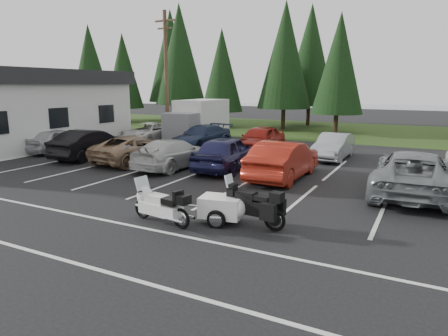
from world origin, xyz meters
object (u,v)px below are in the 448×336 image
car_near_3 (173,154)px  car_near_0 (59,140)px  car_near_1 (90,144)px  adventure_motorcycle (251,202)px  box_truck (195,121)px  car_far_0 (147,133)px  cargo_trailer (221,209)px  car_near_6 (414,173)px  car_near_5 (284,160)px  car_far_2 (260,139)px  utility_pole (166,74)px  touring_motorcycle (161,202)px  car_far_1 (201,137)px  car_near_4 (226,153)px  car_far_3 (334,146)px  car_near_2 (137,149)px

car_near_3 → car_near_0: bearing=-2.6°
car_near_1 → adventure_motorcycle: car_near_1 is taller
box_truck → car_far_0: 3.46m
cargo_trailer → car_near_6: bearing=41.4°
car_near_1 → car_near_6: (16.08, -0.15, 0.02)m
car_near_5 → car_far_2: size_ratio=1.07×
car_near_5 → adventure_motorcycle: (1.16, -6.07, -0.10)m
utility_pole → touring_motorcycle: (10.37, -14.94, -4.04)m
car_near_0 → touring_motorcycle: bearing=146.9°
box_truck → car_far_0: bearing=-135.1°
car_near_5 → touring_motorcycle: bearing=80.6°
car_far_0 → car_far_1: car_far_1 is taller
car_near_3 → car_far_1: size_ratio=0.98×
car_near_4 → car_far_0: size_ratio=0.95×
car_far_3 → adventure_motorcycle: 11.79m
touring_motorcycle → car_far_0: bearing=137.8°
car_near_4 → car_far_2: bearing=-89.7°
box_truck → car_near_3: box_truck is taller
car_near_1 → car_near_4: car_near_4 is taller
car_near_4 → car_near_3: bearing=13.3°
car_near_1 → cargo_trailer: 12.84m
utility_pole → cargo_trailer: utility_pole is taller
car_near_3 → car_near_6: size_ratio=0.83×
car_near_1 → cargo_trailer: bearing=148.4°
car_near_1 → car_near_2: bearing=-178.9°
car_near_5 → car_far_2: 6.92m
car_far_1 → car_far_2: size_ratio=1.06×
car_near_3 → adventure_motorcycle: bearing=141.5°
car_near_5 → car_far_0: bearing=-26.2°
car_far_3 → touring_motorcycle: (-2.08, -12.78, -0.03)m
box_truck → car_near_6: 17.02m
utility_pole → car_far_3: size_ratio=2.15×
car_far_3 → car_near_0: bearing=-159.5°
car_near_4 → adventure_motorcycle: bearing=117.2°
car_near_0 → car_near_2: size_ratio=0.82×
utility_pole → cargo_trailer: size_ratio=5.21×
utility_pole → car_near_3: size_ratio=1.86×
car_far_3 → touring_motorcycle: car_far_3 is taller
car_near_0 → car_near_5: 14.25m
box_truck → car_far_3: 10.80m
car_far_2 → cargo_trailer: size_ratio=2.68×
cargo_trailer → touring_motorcycle: bearing=-159.9°
car_near_4 → car_far_0: (-8.95, 5.48, -0.12)m
car_near_4 → touring_motorcycle: size_ratio=2.00×
car_near_4 → car_far_3: car_near_4 is taller
car_near_1 → car_far_0: bearing=-84.8°
car_near_6 → touring_motorcycle: 9.21m
car_far_1 → cargo_trailer: car_far_1 is taller
utility_pole → car_far_0: (-0.39, -1.89, -4.01)m
car_far_1 → car_near_1: bearing=-115.0°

